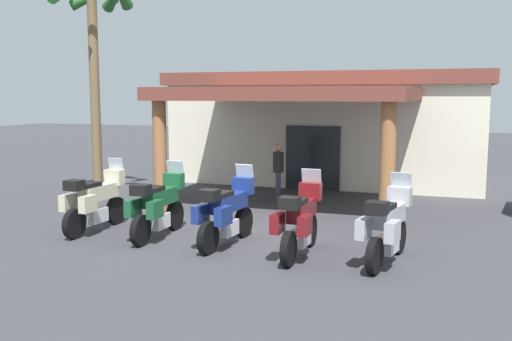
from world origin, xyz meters
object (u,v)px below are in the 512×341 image
(motorcycle_maroon, at_px, (300,221))
(motorcycle_green, at_px, (158,206))
(motorcycle_cream, at_px, (95,201))
(pedestrian, at_px, (278,168))
(motel_building, at_px, (330,125))
(palm_tree_roadside, at_px, (93,21))
(motorcycle_silver, at_px, (387,227))
(motorcycle_blue, at_px, (226,212))

(motorcycle_maroon, bearing_deg, motorcycle_green, 83.88)
(motorcycle_cream, height_order, motorcycle_maroon, same)
(motorcycle_cream, bearing_deg, pedestrian, -26.67)
(motel_building, relative_size, motorcycle_maroon, 5.11)
(motel_building, xyz_separation_m, motorcycle_maroon, (1.89, -10.36, -1.31))
(motorcycle_maroon, height_order, palm_tree_roadside, palm_tree_roadside)
(motel_building, bearing_deg, pedestrian, -95.79)
(motorcycle_silver, xyz_separation_m, palm_tree_roadside, (-9.16, 3.91, 4.56))
(pedestrian, relative_size, palm_tree_roadside, 0.25)
(motorcycle_blue, bearing_deg, motorcycle_green, 92.29)
(motel_building, height_order, motorcycle_green, motel_building)
(motorcycle_blue, distance_m, palm_tree_roadside, 8.32)
(motel_building, bearing_deg, motorcycle_silver, -71.99)
(motorcycle_blue, bearing_deg, motel_building, 6.06)
(motel_building, xyz_separation_m, motorcycle_cream, (-3.07, -10.03, -1.31))
(motorcycle_cream, relative_size, pedestrian, 1.30)
(pedestrian, bearing_deg, motorcycle_maroon, -90.38)
(motorcycle_green, height_order, pedestrian, pedestrian)
(motorcycle_cream, xyz_separation_m, motorcycle_silver, (6.61, -0.25, 0.00))
(motel_building, height_order, motorcycle_cream, motel_building)
(motel_building, xyz_separation_m, motorcycle_silver, (3.54, -10.28, -1.31))
(motorcycle_silver, bearing_deg, palm_tree_roadside, 75.01)
(palm_tree_roadside, bearing_deg, motorcycle_green, -41.32)
(motorcycle_cream, bearing_deg, motorcycle_blue, -91.29)
(motorcycle_silver, relative_size, palm_tree_roadside, 0.32)
(motel_building, height_order, palm_tree_roadside, palm_tree_roadside)
(pedestrian, height_order, palm_tree_roadside, palm_tree_roadside)
(pedestrian, bearing_deg, palm_tree_roadside, 173.68)
(motorcycle_blue, relative_size, motorcycle_silver, 1.00)
(motorcycle_cream, distance_m, motorcycle_blue, 3.31)
(motorcycle_green, bearing_deg, motorcycle_cream, 87.22)
(motorcycle_maroon, bearing_deg, motorcycle_blue, 81.00)
(motorcycle_maroon, distance_m, pedestrian, 6.01)
(motorcycle_silver, bearing_deg, motorcycle_cream, 95.99)
(motorcycle_green, bearing_deg, motorcycle_blue, -94.25)
(motel_building, distance_m, pedestrian, 4.94)
(motorcycle_cream, xyz_separation_m, pedestrian, (2.66, 5.21, 0.28))
(motorcycle_maroon, relative_size, pedestrian, 1.31)
(motorcycle_cream, distance_m, palm_tree_roadside, 6.38)
(pedestrian, bearing_deg, motorcycle_cream, -139.92)
(motorcycle_blue, xyz_separation_m, motorcycle_maroon, (1.65, -0.24, 0.00))
(motorcycle_blue, relative_size, palm_tree_roadside, 0.32)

